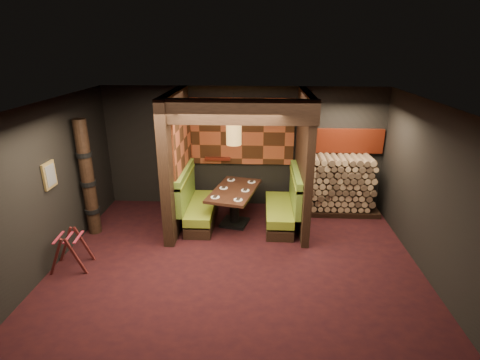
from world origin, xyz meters
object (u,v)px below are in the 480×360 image
booth_bench_left (197,206)px  firewood_stack (342,185)px  pendant_lamp (234,134)px  booth_bench_right (284,208)px  totem_column (88,179)px  dining_table (234,200)px  luggage_rack (70,249)px

booth_bench_left → firewood_stack: (3.25, 0.70, 0.28)m
pendant_lamp → firewood_stack: 2.89m
booth_bench_right → booth_bench_left: bearing=180.0°
booth_bench_right → totem_column: bearing=-172.1°
dining_table → pendant_lamp: bearing=-90.0°
pendant_lamp → luggage_rack: (-2.76, -1.78, -1.68)m
dining_table → luggage_rack: size_ratio=2.32×
luggage_rack → firewood_stack: firewood_stack is taller
booth_bench_left → pendant_lamp: pendant_lamp is taller
booth_bench_left → pendant_lamp: (0.82, -0.08, 1.64)m
totem_column → luggage_rack: bearing=-83.4°
firewood_stack → booth_bench_right: bearing=-152.7°
dining_table → firewood_stack: size_ratio=0.98×
firewood_stack → pendant_lamp: bearing=-162.2°
booth_bench_right → pendant_lamp: 1.96m
luggage_rack → totem_column: totem_column is taller
dining_table → firewood_stack: 2.53m
dining_table → totem_column: bearing=-169.8°
totem_column → firewood_stack: size_ratio=1.39×
booth_bench_right → pendant_lamp: size_ratio=1.55×
pendant_lamp → luggage_rack: bearing=-147.1°
pendant_lamp → totem_column: (-2.91, -0.47, -0.86)m
dining_table → firewood_stack: (2.42, 0.73, 0.10)m
dining_table → luggage_rack: (-2.76, -1.83, -0.21)m
booth_bench_right → dining_table: booth_bench_right is taller
booth_bench_left → booth_bench_right: (1.89, 0.00, 0.00)m
pendant_lamp → firewood_stack: bearing=17.8°
booth_bench_right → firewood_stack: (1.35, 0.70, 0.28)m
firewood_stack → totem_column: bearing=-166.8°
booth_bench_right → pendant_lamp: bearing=-175.8°
booth_bench_left → firewood_stack: size_ratio=0.92×
pendant_lamp → totem_column: bearing=-170.8°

